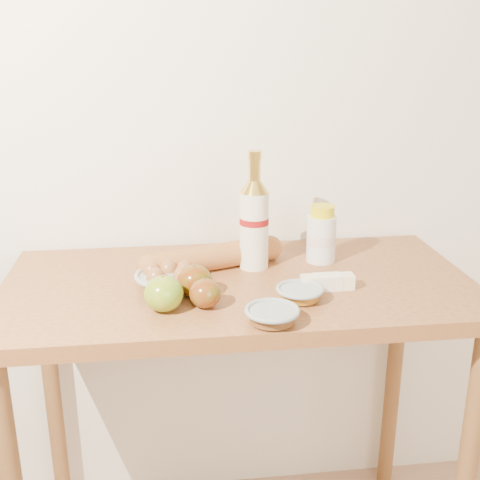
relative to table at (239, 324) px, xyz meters
name	(u,v)px	position (x,y,z in m)	size (l,w,h in m)	color
back_wall	(224,108)	(0.00, 0.33, 0.52)	(3.50, 0.02, 2.60)	white
table	(239,324)	(0.00, 0.00, 0.00)	(1.20, 0.60, 0.90)	#A56635
bourbon_bottle	(254,221)	(0.05, 0.09, 0.25)	(0.09, 0.09, 0.32)	#ECE2C8
cream_bottle	(321,236)	(0.24, 0.11, 0.20)	(0.09, 0.09, 0.16)	silver
egg_bowl	(169,278)	(-0.18, -0.02, 0.15)	(0.18, 0.18, 0.06)	#96A49F
baguette	(213,257)	(-0.06, 0.09, 0.16)	(0.42, 0.20, 0.07)	#BF763A
apple_yellowgreen	(164,294)	(-0.19, -0.15, 0.17)	(0.10, 0.10, 0.08)	#9D9A1F
apple_redgreen_front	(205,293)	(-0.10, -0.15, 0.16)	(0.09, 0.09, 0.07)	maroon
apple_redgreen_right	(195,281)	(-0.12, -0.08, 0.16)	(0.10, 0.10, 0.08)	maroon
sugar_bowl	(272,315)	(0.04, -0.25, 0.14)	(0.13, 0.13, 0.04)	gray
syrup_bowl	(300,293)	(0.13, -0.14, 0.14)	(0.14, 0.14, 0.03)	#929F9A
butter_stick	(327,282)	(0.21, -0.08, 0.14)	(0.13, 0.04, 0.04)	#F3EABC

